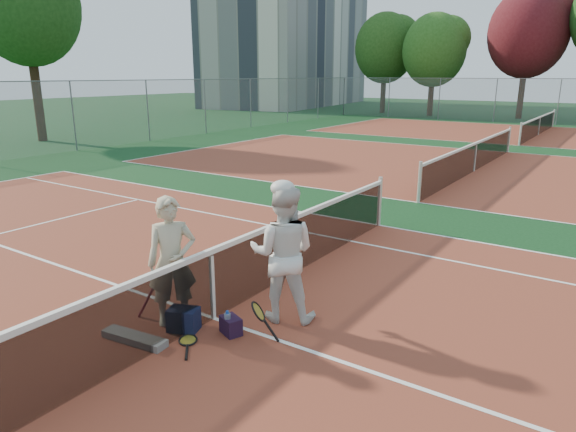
% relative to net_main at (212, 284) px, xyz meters
% --- Properties ---
extents(ground, '(130.00, 130.00, 0.00)m').
position_rel_net_main_xyz_m(ground, '(0.00, 0.00, -0.51)').
color(ground, '#0E3416').
rests_on(ground, ground).
extents(court_main, '(23.77, 10.97, 0.01)m').
position_rel_net_main_xyz_m(court_main, '(0.00, 0.00, -0.51)').
color(court_main, brown).
rests_on(court_main, ground).
extents(court_far_a, '(23.77, 10.97, 0.01)m').
position_rel_net_main_xyz_m(court_far_a, '(0.00, 13.50, -0.51)').
color(court_far_a, brown).
rests_on(court_far_a, ground).
extents(court_far_b, '(23.77, 10.97, 0.01)m').
position_rel_net_main_xyz_m(court_far_b, '(0.00, 27.00, -0.51)').
color(court_far_b, brown).
rests_on(court_far_b, ground).
extents(net_main, '(0.10, 10.98, 1.02)m').
position_rel_net_main_xyz_m(net_main, '(0.00, 0.00, 0.00)').
color(net_main, black).
rests_on(net_main, ground).
extents(net_far_a, '(0.10, 10.98, 1.02)m').
position_rel_net_main_xyz_m(net_far_a, '(0.00, 13.50, 0.00)').
color(net_far_a, black).
rests_on(net_far_a, ground).
extents(net_far_b, '(0.10, 10.98, 1.02)m').
position_rel_net_main_xyz_m(net_far_b, '(0.00, 27.00, 0.00)').
color(net_far_b, black).
rests_on(net_far_b, ground).
extents(fence_back, '(32.00, 0.06, 3.00)m').
position_rel_net_main_xyz_m(fence_back, '(0.00, 34.00, 0.99)').
color(fence_back, slate).
rests_on(fence_back, ground).
extents(fence_left, '(0.06, 54.50, 3.00)m').
position_rel_net_main_xyz_m(fence_left, '(-16.00, 6.75, 0.99)').
color(fence_left, slate).
rests_on(fence_left, ground).
extents(apartment_block, '(12.96, 23.18, 15.00)m').
position_rel_net_main_xyz_m(apartment_block, '(-28.00, 44.00, 6.99)').
color(apartment_block, beige).
rests_on(apartment_block, ground).
extents(player_a, '(0.74, 0.76, 1.76)m').
position_rel_net_main_xyz_m(player_a, '(-0.35, -0.37, 0.37)').
color(player_a, '#B8AF8F').
rests_on(player_a, ground).
extents(player_b, '(1.13, 1.04, 1.88)m').
position_rel_net_main_xyz_m(player_b, '(0.78, 0.57, 0.43)').
color(player_b, silver).
rests_on(player_b, ground).
extents(racket_red, '(0.41, 0.40, 0.54)m').
position_rel_net_main_xyz_m(racket_red, '(-0.70, -0.43, -0.24)').
color(racket_red, maroon).
rests_on(racket_red, ground).
extents(racket_black_held, '(0.43, 0.40, 0.52)m').
position_rel_net_main_xyz_m(racket_black_held, '(0.89, -0.14, -0.25)').
color(racket_black_held, black).
rests_on(racket_black_held, ground).
extents(racket_spare, '(0.60, 0.63, 0.03)m').
position_rel_net_main_xyz_m(racket_spare, '(0.15, -0.65, -0.49)').
color(racket_spare, black).
rests_on(racket_spare, ground).
extents(sports_bag_navy, '(0.46, 0.39, 0.31)m').
position_rel_net_main_xyz_m(sports_bag_navy, '(-0.10, -0.47, -0.36)').
color(sports_bag_navy, black).
rests_on(sports_bag_navy, ground).
extents(sports_bag_purple, '(0.34, 0.29, 0.23)m').
position_rel_net_main_xyz_m(sports_bag_purple, '(0.48, -0.20, -0.39)').
color(sports_bag_purple, black).
rests_on(sports_bag_purple, ground).
extents(net_cover_canvas, '(0.94, 0.32, 0.10)m').
position_rel_net_main_xyz_m(net_cover_canvas, '(-0.39, -1.04, -0.46)').
color(net_cover_canvas, slate).
rests_on(net_cover_canvas, ground).
extents(water_bottle, '(0.09, 0.09, 0.30)m').
position_rel_net_main_xyz_m(water_bottle, '(0.47, -0.24, -0.36)').
color(water_bottle, '#ADC8DB').
rests_on(water_bottle, ground).
extents(tree_back_0, '(5.13, 5.13, 8.39)m').
position_rel_net_main_xyz_m(tree_back_0, '(-14.31, 38.09, 4.91)').
color(tree_back_0, '#382314').
rests_on(tree_back_0, ground).
extents(tree_back_1, '(4.98, 4.98, 7.99)m').
position_rel_net_main_xyz_m(tree_back_1, '(-9.70, 37.09, 4.60)').
color(tree_back_1, '#382314').
rests_on(tree_back_1, ground).
extents(tree_back_maroon, '(5.69, 5.69, 9.49)m').
position_rel_net_main_xyz_m(tree_back_maroon, '(-3.08, 38.10, 5.69)').
color(tree_back_maroon, '#382314').
rests_on(tree_back_maroon, ground).
extents(tree_left_1, '(5.00, 5.00, 9.36)m').
position_rel_net_main_xyz_m(tree_left_1, '(-20.50, 9.97, 5.94)').
color(tree_left_1, '#382314').
rests_on(tree_left_1, ground).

